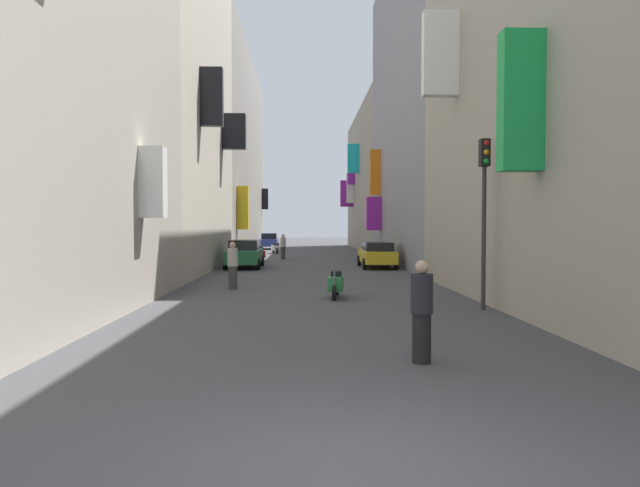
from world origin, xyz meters
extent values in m
plane|color=#424244|center=(0.00, 30.00, 0.00)|extent=(140.00, 140.00, 0.00)
cube|color=white|center=(-4.66, 10.84, 3.56)|extent=(0.69, 0.54, 2.01)
cube|color=#BCB29E|center=(-8.00, 23.80, 9.27)|extent=(6.00, 15.31, 18.54)
cube|color=black|center=(-4.33, 27.03, 7.74)|extent=(1.35, 0.59, 2.02)
cube|color=black|center=(-4.49, 20.16, 8.13)|extent=(1.02, 0.40, 2.63)
cube|color=gray|center=(-8.00, 45.72, 8.83)|extent=(6.00, 28.55, 17.66)
cube|color=black|center=(-4.64, 58.00, 5.36)|extent=(0.72, 0.35, 2.36)
cube|color=yellow|center=(-4.60, 34.02, 3.59)|extent=(0.81, 0.47, 3.07)
cube|color=#9E9384|center=(8.00, 9.57, 7.72)|extent=(6.00, 19.14, 15.45)
cube|color=white|center=(4.39, 14.12, 8.28)|extent=(1.22, 0.46, 2.89)
cube|color=green|center=(4.53, 7.34, 5.13)|extent=(0.94, 0.48, 3.13)
cube|color=gray|center=(8.00, 28.16, 9.48)|extent=(6.00, 18.04, 18.96)
cube|color=purple|center=(4.49, 32.53, 3.15)|extent=(1.02, 0.58, 2.28)
cube|color=orange|center=(4.64, 32.98, 6.00)|extent=(0.72, 0.43, 3.13)
cube|color=gray|center=(8.00, 48.59, 6.68)|extent=(6.00, 22.81, 13.36)
cube|color=purple|center=(4.63, 51.53, 7.69)|extent=(0.73, 0.60, 2.27)
cube|color=white|center=(4.62, 52.66, 6.26)|extent=(0.76, 0.37, 3.16)
cube|color=purple|center=(4.31, 52.98, 5.69)|extent=(1.38, 0.38, 2.76)
cube|color=#19B2BF|center=(4.46, 47.40, 8.69)|extent=(1.08, 0.65, 2.74)
cube|color=gold|center=(3.73, 25.30, 0.62)|extent=(1.69, 4.24, 0.65)
cube|color=black|center=(3.73, 25.09, 1.18)|extent=(1.48, 2.37, 0.46)
cylinder|color=black|center=(2.89, 26.70, 0.30)|extent=(0.18, 0.60, 0.60)
cylinder|color=black|center=(4.57, 26.70, 0.30)|extent=(0.18, 0.60, 0.60)
cylinder|color=black|center=(2.89, 23.91, 0.30)|extent=(0.18, 0.60, 0.60)
cylinder|color=black|center=(4.57, 23.91, 0.30)|extent=(0.18, 0.60, 0.60)
cube|color=navy|center=(-3.67, 49.61, 0.64)|extent=(1.66, 4.05, 0.69)
cube|color=black|center=(-3.67, 49.82, 1.27)|extent=(1.46, 2.27, 0.57)
cylinder|color=black|center=(-2.83, 48.28, 0.30)|extent=(0.18, 0.60, 0.60)
cylinder|color=black|center=(-4.50, 48.28, 0.30)|extent=(0.18, 0.60, 0.60)
cylinder|color=black|center=(-2.83, 50.95, 0.30)|extent=(0.18, 0.60, 0.60)
cylinder|color=black|center=(-4.50, 50.95, 0.30)|extent=(0.18, 0.60, 0.60)
cube|color=#236638|center=(-3.59, 25.40, 0.65)|extent=(1.75, 4.29, 0.69)
cube|color=black|center=(-3.59, 25.61, 1.27)|extent=(1.54, 2.40, 0.54)
cylinder|color=black|center=(-2.72, 23.98, 0.30)|extent=(0.18, 0.60, 0.60)
cylinder|color=black|center=(-4.46, 23.98, 0.30)|extent=(0.18, 0.60, 0.60)
cylinder|color=black|center=(-2.72, 26.81, 0.30)|extent=(0.18, 0.60, 0.60)
cylinder|color=black|center=(-4.46, 26.81, 0.30)|extent=(0.18, 0.60, 0.60)
cube|color=#287F3D|center=(0.67, 12.64, 0.46)|extent=(0.57, 1.09, 0.45)
cube|color=black|center=(0.70, 12.83, 0.77)|extent=(0.39, 0.60, 0.16)
cylinder|color=#4C4C51|center=(0.60, 12.12, 0.79)|extent=(0.10, 0.28, 0.68)
cylinder|color=black|center=(0.59, 11.99, 0.24)|extent=(0.16, 0.49, 0.48)
cylinder|color=black|center=(0.76, 13.28, 0.24)|extent=(0.16, 0.49, 0.48)
cube|color=silver|center=(-2.67, 40.94, 0.46)|extent=(0.72, 1.20, 0.45)
cube|color=black|center=(-2.62, 40.74, 0.77)|extent=(0.46, 0.63, 0.16)
cylinder|color=#4C4C51|center=(-2.82, 41.48, 0.79)|extent=(0.13, 0.28, 0.68)
cylinder|color=black|center=(-2.86, 41.62, 0.24)|extent=(0.22, 0.49, 0.48)
cylinder|color=black|center=(-2.48, 40.26, 0.24)|extent=(0.22, 0.49, 0.48)
cube|color=red|center=(-3.13, 31.15, 0.46)|extent=(0.71, 1.21, 0.45)
cube|color=black|center=(-3.18, 31.36, 0.77)|extent=(0.45, 0.62, 0.16)
cylinder|color=#4C4C51|center=(-2.99, 30.60, 0.79)|extent=(0.13, 0.28, 0.68)
cylinder|color=black|center=(-2.96, 30.46, 0.24)|extent=(0.21, 0.49, 0.48)
cylinder|color=black|center=(-3.31, 31.84, 0.24)|extent=(0.21, 0.49, 0.48)
cylinder|color=#363636|center=(-1.73, 32.97, 0.42)|extent=(0.38, 0.38, 0.85)
cylinder|color=#B2AD9E|center=(-1.73, 32.97, 1.18)|extent=(0.45, 0.45, 0.67)
sphere|color=tan|center=(-1.73, 32.97, 1.63)|extent=(0.23, 0.23, 0.23)
cylinder|color=black|center=(1.62, 4.22, 0.42)|extent=(0.41, 0.41, 0.85)
cylinder|color=black|center=(1.62, 4.22, 1.18)|extent=(0.49, 0.49, 0.67)
sphere|color=tan|center=(1.62, 4.22, 1.63)|extent=(0.23, 0.23, 0.23)
cylinder|color=#3E3E3E|center=(-2.96, 15.22, 0.42)|extent=(0.34, 0.34, 0.84)
cylinder|color=#B2AD9E|center=(-2.96, 15.22, 1.17)|extent=(0.41, 0.41, 0.67)
sphere|color=tan|center=(-2.96, 15.22, 1.62)|extent=(0.23, 0.23, 0.23)
cylinder|color=#2D2D2D|center=(4.61, 10.02, 1.98)|extent=(0.12, 0.12, 3.96)
cube|color=black|center=(4.61, 10.02, 4.34)|extent=(0.26, 0.26, 0.75)
sphere|color=red|center=(4.61, 9.88, 4.59)|extent=(0.14, 0.14, 0.14)
sphere|color=orange|center=(4.61, 9.88, 4.34)|extent=(0.14, 0.14, 0.14)
sphere|color=green|center=(4.61, 9.88, 4.09)|extent=(0.14, 0.14, 0.14)
camera|label=1|loc=(-0.41, -5.01, 2.34)|focal=30.90mm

